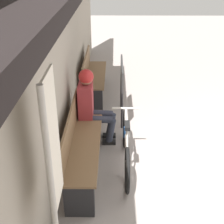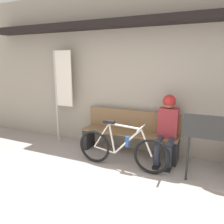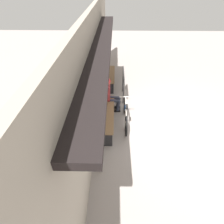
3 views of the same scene
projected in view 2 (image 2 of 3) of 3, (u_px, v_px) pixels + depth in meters
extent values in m
plane|color=gray|center=(62.00, 223.00, 2.51)|extent=(24.00, 24.00, 0.00)
cube|color=#9E9384|center=(134.00, 72.00, 4.36)|extent=(12.00, 0.12, 3.20)
cube|color=black|center=(130.00, 22.00, 3.91)|extent=(6.60, 0.44, 0.12)
cube|color=brown|center=(129.00, 133.00, 4.27)|extent=(1.91, 0.42, 0.03)
cube|color=brown|center=(132.00, 120.00, 4.39)|extent=(1.91, 0.03, 0.40)
cube|color=#232326|center=(89.00, 138.00, 4.68)|extent=(0.10, 0.36, 0.43)
cube|color=#232326|center=(175.00, 152.00, 3.96)|extent=(0.10, 0.36, 0.43)
torus|color=black|center=(94.00, 146.00, 3.97)|extent=(0.61, 0.05, 0.61)
torus|color=black|center=(152.00, 157.00, 3.54)|extent=(0.61, 0.05, 0.61)
cylinder|color=silver|center=(125.00, 126.00, 3.63)|extent=(0.57, 0.03, 0.06)
cylinder|color=silver|center=(127.00, 142.00, 3.67)|extent=(0.49, 0.03, 0.52)
cylinder|color=silver|center=(112.00, 138.00, 3.78)|extent=(0.14, 0.03, 0.53)
cylinder|color=silver|center=(104.00, 150.00, 3.89)|extent=(0.41, 0.03, 0.08)
cylinder|color=silver|center=(102.00, 135.00, 3.85)|extent=(0.32, 0.02, 0.48)
cylinder|color=silver|center=(146.00, 143.00, 3.53)|extent=(0.22, 0.03, 0.45)
cube|color=black|center=(109.00, 122.00, 3.74)|extent=(0.20, 0.07, 0.05)
cylinder|color=silver|center=(141.00, 128.00, 3.52)|extent=(0.03, 0.40, 0.03)
cylinder|color=#235199|center=(127.00, 142.00, 3.67)|extent=(0.07, 0.07, 0.17)
cylinder|color=#2D3342|center=(159.00, 141.00, 3.84)|extent=(0.11, 0.39, 0.13)
cylinder|color=#2D3342|center=(157.00, 155.00, 3.74)|extent=(0.11, 0.17, 0.40)
cube|color=black|center=(156.00, 166.00, 3.82)|extent=(0.10, 0.22, 0.06)
cylinder|color=#2D3342|center=(171.00, 142.00, 3.76)|extent=(0.11, 0.39, 0.13)
cylinder|color=#2D3342|center=(168.00, 157.00, 3.66)|extent=(0.11, 0.17, 0.40)
cube|color=black|center=(168.00, 168.00, 3.74)|extent=(0.10, 0.22, 0.06)
cube|color=maroon|center=(168.00, 123.00, 3.94)|extent=(0.34, 0.22, 0.54)
sphere|color=#9E7556|center=(169.00, 103.00, 3.84)|extent=(0.20, 0.20, 0.20)
sphere|color=#B22323|center=(169.00, 101.00, 3.83)|extent=(0.23, 0.23, 0.23)
cylinder|color=#B7B2A8|center=(57.00, 97.00, 4.92)|extent=(0.05, 0.05, 2.04)
cube|color=silver|center=(64.00, 79.00, 4.74)|extent=(0.40, 0.02, 1.20)
cylinder|color=#232326|center=(187.00, 159.00, 3.34)|extent=(0.04, 0.04, 0.71)
cube|color=#2D2D2D|center=(221.00, 129.00, 3.06)|extent=(1.03, 0.03, 0.36)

